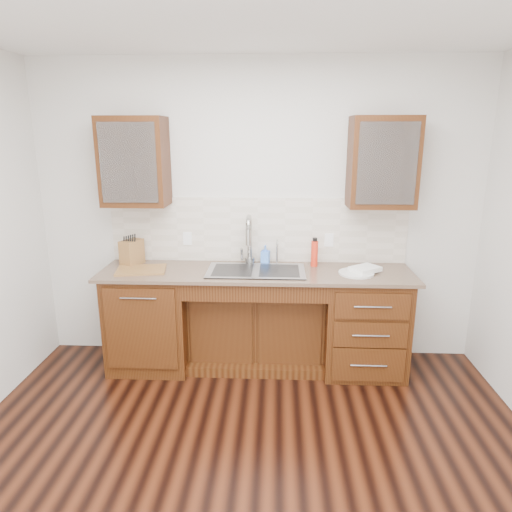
{
  "coord_description": "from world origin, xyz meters",
  "views": [
    {
      "loc": [
        0.18,
        -2.34,
        2.07
      ],
      "look_at": [
        0.0,
        1.4,
        1.05
      ],
      "focal_mm": 32.0,
      "sensor_mm": 36.0,
      "label": 1
    }
  ],
  "objects_px": {
    "plate": "(356,273)",
    "knife_block": "(132,252)",
    "cutting_board": "(141,270)",
    "soap_bottle": "(265,254)",
    "water_bottle": "(314,254)"
  },
  "relations": [
    {
      "from": "plate",
      "to": "knife_block",
      "type": "distance_m",
      "value": 1.99
    },
    {
      "from": "soap_bottle",
      "to": "plate",
      "type": "bearing_deg",
      "value": -11.1
    },
    {
      "from": "soap_bottle",
      "to": "knife_block",
      "type": "relative_size",
      "value": 0.72
    },
    {
      "from": "soap_bottle",
      "to": "plate",
      "type": "xyz_separation_m",
      "value": [
        0.78,
        -0.31,
        -0.07
      ]
    },
    {
      "from": "cutting_board",
      "to": "knife_block",
      "type": "bearing_deg",
      "value": 125.04
    },
    {
      "from": "water_bottle",
      "to": "soap_bottle",
      "type": "bearing_deg",
      "value": 169.37
    },
    {
      "from": "knife_block",
      "to": "cutting_board",
      "type": "height_order",
      "value": "knife_block"
    },
    {
      "from": "water_bottle",
      "to": "knife_block",
      "type": "xyz_separation_m",
      "value": [
        -1.64,
        -0.03,
        -0.0
      ]
    },
    {
      "from": "plate",
      "to": "cutting_board",
      "type": "relative_size",
      "value": 0.72
    },
    {
      "from": "knife_block",
      "to": "water_bottle",
      "type": "bearing_deg",
      "value": 24.94
    },
    {
      "from": "plate",
      "to": "knife_block",
      "type": "bearing_deg",
      "value": 174.38
    },
    {
      "from": "soap_bottle",
      "to": "cutting_board",
      "type": "xyz_separation_m",
      "value": [
        -1.07,
        -0.3,
        -0.07
      ]
    },
    {
      "from": "plate",
      "to": "knife_block",
      "type": "xyz_separation_m",
      "value": [
        -1.98,
        0.19,
        0.11
      ]
    },
    {
      "from": "knife_block",
      "to": "cutting_board",
      "type": "xyz_separation_m",
      "value": [
        0.13,
        -0.19,
        -0.1
      ]
    },
    {
      "from": "plate",
      "to": "cutting_board",
      "type": "distance_m",
      "value": 1.84
    }
  ]
}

